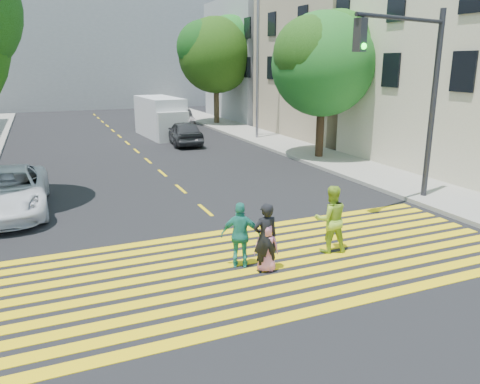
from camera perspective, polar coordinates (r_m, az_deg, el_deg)
ground at (r=10.78m, az=6.37°, el=-11.15°), size 120.00×120.00×0.00m
sidewalk_right at (r=27.30m, az=6.61°, el=5.36°), size 3.00×60.00×0.15m
crosswalk at (r=11.79m, az=3.32°, el=-8.61°), size 13.40×5.30×0.01m
lane_line at (r=31.60m, az=-14.05°, el=6.24°), size 0.12×34.40×0.01m
building_right_tan at (r=33.78m, az=13.40°, el=15.37°), size 10.00×10.00×10.00m
building_right_grey at (r=43.18m, az=4.48°, el=15.65°), size 10.00×10.00×10.00m
backdrop_block at (r=56.57m, az=-18.87°, el=15.86°), size 30.00×8.00×12.00m
tree_right_near at (r=24.29m, az=10.20°, el=15.69°), size 5.72×5.29×7.41m
tree_right_far at (r=38.15m, az=-2.86°, el=16.79°), size 7.11×6.71×8.46m
pedestrian_man at (r=11.04m, az=3.12°, el=-5.61°), size 0.62×0.41×1.70m
pedestrian_woman at (r=12.38m, az=11.00°, el=-3.26°), size 1.01×0.87×1.79m
pedestrian_child at (r=11.16m, az=3.24°, el=-6.72°), size 0.69×0.56×1.21m
pedestrian_extra at (r=11.29m, az=0.09°, el=-5.28°), size 1.03×0.77×1.63m
white_sedan at (r=17.16m, az=-26.51°, el=0.06°), size 2.60×5.37×1.47m
dark_car_near at (r=28.84m, az=-6.84°, el=7.20°), size 2.04×4.39×1.45m
silver_car at (r=40.05m, az=-10.91°, el=9.26°), size 2.42×4.90×1.37m
dark_car_parked at (r=36.14m, az=-7.25°, el=8.83°), size 2.02×4.54×1.45m
white_van at (r=32.09m, az=-9.57°, el=8.85°), size 2.43×5.66×2.62m
traffic_signal at (r=16.72m, az=20.60°, el=12.56°), size 4.37×1.39×6.56m
street_lamp at (r=30.24m, az=1.80°, el=17.24°), size 2.27×0.31×10.03m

